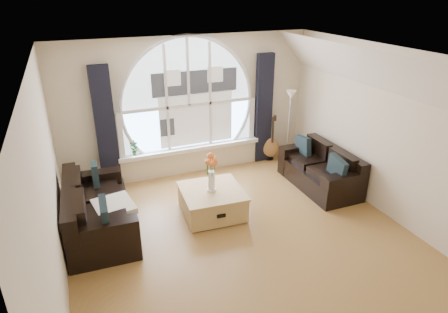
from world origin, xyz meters
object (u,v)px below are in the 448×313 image
at_px(sofa_left, 98,209).
at_px(vase_flowers, 211,169).
at_px(coffee_chest, 212,201).
at_px(potted_plant, 134,148).
at_px(sofa_right, 320,167).
at_px(floor_lamp, 289,129).
at_px(guitar, 271,138).

height_order(sofa_left, vase_flowers, vase_flowers).
xyz_separation_m(coffee_chest, potted_plant, (-0.95, 1.67, 0.45)).
xyz_separation_m(sofa_left, sofa_right, (4.00, -0.03, 0.00)).
bearing_deg(floor_lamp, potted_plant, 172.40).
distance_m(sofa_right, vase_flowers, 2.28).
bearing_deg(guitar, sofa_left, -134.83).
height_order(vase_flowers, floor_lamp, floor_lamp).
xyz_separation_m(vase_flowers, guitar, (1.95, 1.56, -0.31)).
bearing_deg(guitar, vase_flowers, -116.47).
bearing_deg(coffee_chest, potted_plant, 123.33).
relative_size(sofa_left, coffee_chest, 1.89).
bearing_deg(sofa_right, vase_flowers, -175.70).
distance_m(sofa_left, guitar, 3.98).
relative_size(vase_flowers, guitar, 0.66).
xyz_separation_m(sofa_left, coffee_chest, (1.79, -0.18, -0.16)).
bearing_deg(vase_flowers, coffee_chest, 28.99).
bearing_deg(guitar, sofa_right, -54.03).
xyz_separation_m(coffee_chest, vase_flowers, (-0.01, -0.01, 0.59)).
bearing_deg(potted_plant, guitar, -2.32).
bearing_deg(coffee_chest, floor_lamp, 33.66).
relative_size(sofa_left, potted_plant, 6.36).
height_order(guitar, potted_plant, guitar).
xyz_separation_m(sofa_left, floor_lamp, (3.96, 1.08, 0.40)).
bearing_deg(vase_flowers, guitar, 38.62).
height_order(sofa_right, vase_flowers, vase_flowers).
relative_size(sofa_left, vase_flowers, 2.67).
height_order(coffee_chest, potted_plant, potted_plant).
bearing_deg(sofa_left, vase_flowers, -3.54).
distance_m(sofa_left, potted_plant, 1.74).
bearing_deg(vase_flowers, floor_lamp, 30.03).
xyz_separation_m(sofa_right, floor_lamp, (-0.05, 1.11, 0.40)).
distance_m(vase_flowers, guitar, 2.52).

